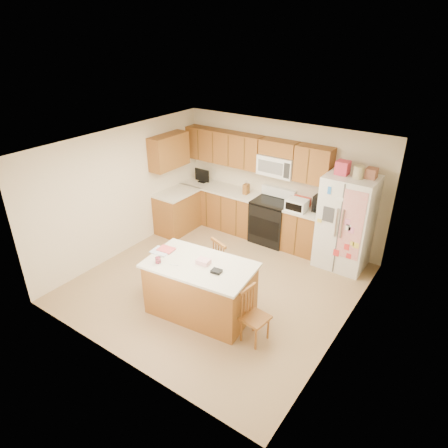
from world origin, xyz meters
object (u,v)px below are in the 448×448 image
Objects in this scene: windsor_chair_back at (226,266)px; windsor_chair_left at (159,270)px; refrigerator at (346,221)px; windsor_chair_right at (254,317)px; island at (200,288)px; stove at (271,220)px.

windsor_chair_left is at bearing -140.90° from windsor_chair_back.
refrigerator is 2.24× the size of windsor_chair_left.
windsor_chair_back is 1.14× the size of windsor_chair_right.
windsor_chair_back is (-0.05, 0.76, 0.00)m from island.
windsor_chair_right is at bearing -2.73° from island.
refrigerator is 2.08× the size of windsor_chair_back.
windsor_chair_back is at bearing -84.39° from stove.
stove reaches higher than windsor_chair_right.
island reaches higher than windsor_chair_right.
windsor_chair_back is at bearing 39.10° from windsor_chair_left.
island is at bearing -2.70° from windsor_chair_left.
refrigerator reaches higher than stove.
refrigerator is 2.79m from windsor_chair_right.
refrigerator is at bearing 63.60° from island.
refrigerator is 2.40m from windsor_chair_back.
windsor_chair_back is at bearing 93.49° from island.
island is 1.82× the size of windsor_chair_back.
island is at bearing -84.98° from stove.
stove reaches higher than island.
windsor_chair_right is at bearing -96.60° from refrigerator.
island is 1.02m from windsor_chair_right.
stove is at bearing 177.70° from refrigerator.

